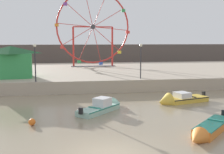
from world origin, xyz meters
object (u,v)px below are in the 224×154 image
at_px(carnival_booth_green_kiosk, 11,61).
at_px(promenade_lamp_near, 35,57).
at_px(ferris_wheel_red_frame, 93,28).
at_px(motorboat_orange_hull, 209,130).
at_px(mooring_buoy_orange, 32,122).
at_px(motorboat_mustard_yellow, 178,100).
at_px(motorboat_seafoam, 105,106).
at_px(promenade_lamp_far, 141,56).

bearing_deg(carnival_booth_green_kiosk, promenade_lamp_near, -55.52).
bearing_deg(ferris_wheel_red_frame, motorboat_orange_hull, -82.74).
bearing_deg(motorboat_orange_hull, mooring_buoy_orange, -62.44).
height_order(ferris_wheel_red_frame, mooring_buoy_orange, ferris_wheel_red_frame).
relative_size(motorboat_mustard_yellow, motorboat_orange_hull, 1.12).
relative_size(ferris_wheel_red_frame, promenade_lamp_near, 3.15).
bearing_deg(carnival_booth_green_kiosk, motorboat_orange_hull, -56.93).
bearing_deg(mooring_buoy_orange, ferris_wheel_red_frame, 76.58).
distance_m(motorboat_seafoam, mooring_buoy_orange, 5.98).
relative_size(motorboat_mustard_yellow, motorboat_seafoam, 1.12).
xyz_separation_m(motorboat_orange_hull, promenade_lamp_far, (-0.13, 14.62, 3.39)).
height_order(carnival_booth_green_kiosk, mooring_buoy_orange, carnival_booth_green_kiosk).
relative_size(motorboat_orange_hull, promenade_lamp_near, 1.19).
xyz_separation_m(ferris_wheel_red_frame, promenade_lamp_far, (3.64, -14.98, -3.42)).
bearing_deg(motorboat_mustard_yellow, mooring_buoy_orange, 6.04).
distance_m(motorboat_mustard_yellow, mooring_buoy_orange, 12.44).
height_order(motorboat_mustard_yellow, ferris_wheel_red_frame, ferris_wheel_red_frame).
relative_size(motorboat_mustard_yellow, promenade_lamp_near, 1.34).
distance_m(promenade_lamp_near, promenade_lamp_far, 10.73).
relative_size(promenade_lamp_near, promenade_lamp_far, 1.00).
distance_m(motorboat_mustard_yellow, ferris_wheel_red_frame, 23.10).
bearing_deg(promenade_lamp_far, motorboat_seafoam, -121.15).
bearing_deg(motorboat_orange_hull, promenade_lamp_far, -133.41).
distance_m(motorboat_orange_hull, carnival_booth_green_kiosk, 22.34).
xyz_separation_m(motorboat_orange_hull, motorboat_seafoam, (-4.99, 6.58, 0.01)).
bearing_deg(motorboat_orange_hull, carnival_booth_green_kiosk, -95.67).
bearing_deg(carnival_booth_green_kiosk, ferris_wheel_red_frame, 45.60).
height_order(motorboat_orange_hull, carnival_booth_green_kiosk, carnival_booth_green_kiosk).
height_order(motorboat_seafoam, mooring_buoy_orange, motorboat_seafoam).
bearing_deg(promenade_lamp_near, ferris_wheel_red_frame, 65.71).
xyz_separation_m(ferris_wheel_red_frame, mooring_buoy_orange, (-6.26, -26.24, -6.88)).
distance_m(motorboat_mustard_yellow, motorboat_seafoam, 6.62).
distance_m(motorboat_seafoam, carnival_booth_green_kiosk, 14.18).
distance_m(motorboat_orange_hull, mooring_buoy_orange, 10.58).
relative_size(promenade_lamp_far, mooring_buoy_orange, 8.34).
relative_size(ferris_wheel_red_frame, promenade_lamp_far, 3.17).
distance_m(motorboat_mustard_yellow, carnival_booth_green_kiosk, 17.98).
xyz_separation_m(motorboat_mustard_yellow, carnival_booth_green_kiosk, (-15.16, 9.25, 2.76)).
bearing_deg(ferris_wheel_red_frame, motorboat_seafoam, -93.03).
relative_size(carnival_booth_green_kiosk, promenade_lamp_far, 1.35).
height_order(ferris_wheel_red_frame, promenade_lamp_far, ferris_wheel_red_frame).
distance_m(motorboat_seafoam, ferris_wheel_red_frame, 24.04).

